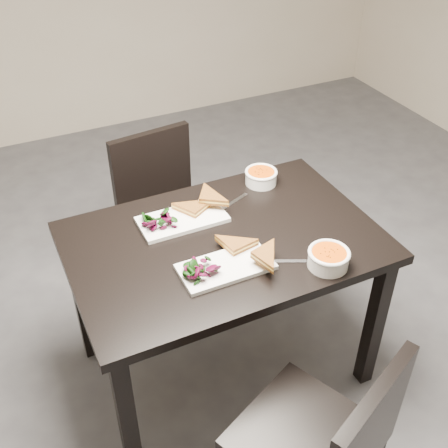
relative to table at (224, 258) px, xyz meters
name	(u,v)px	position (x,y,z in m)	size (l,w,h in m)	color
ground	(240,335)	(0.15, 0.13, -0.65)	(5.00, 5.00, 0.00)	#47474C
table	(224,258)	(0.00, 0.00, 0.00)	(1.20, 0.80, 0.75)	black
chair_near	(327,442)	(-0.01, -0.78, -0.17)	(0.56, 0.56, 0.85)	black
chair_far	(164,206)	(-0.02, 0.67, -0.17)	(0.47, 0.47, 0.85)	black
plate_near	(226,267)	(-0.07, -0.16, 0.11)	(0.34, 0.17, 0.02)	white
sandwich_near	(240,252)	(0.00, -0.15, 0.14)	(0.17, 0.13, 0.06)	#95561F
salad_near	(200,268)	(-0.17, -0.16, 0.14)	(0.11, 0.10, 0.05)	black
soup_bowl_near	(329,258)	(0.27, -0.31, 0.14)	(0.15, 0.15, 0.07)	white
cutlery_near	(282,261)	(0.13, -0.22, 0.10)	(0.18, 0.02, 0.00)	silver
plate_far	(182,219)	(-0.10, 0.17, 0.11)	(0.35, 0.18, 0.02)	white
sandwich_far	(198,210)	(-0.04, 0.16, 0.15)	(0.18, 0.13, 0.06)	#95561F
salad_far	(159,219)	(-0.20, 0.17, 0.14)	(0.11, 0.10, 0.05)	black
soup_bowl_far	(261,176)	(0.32, 0.29, 0.14)	(0.14, 0.14, 0.06)	white
cutlery_far	(233,203)	(0.14, 0.20, 0.10)	(0.18, 0.02, 0.00)	silver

